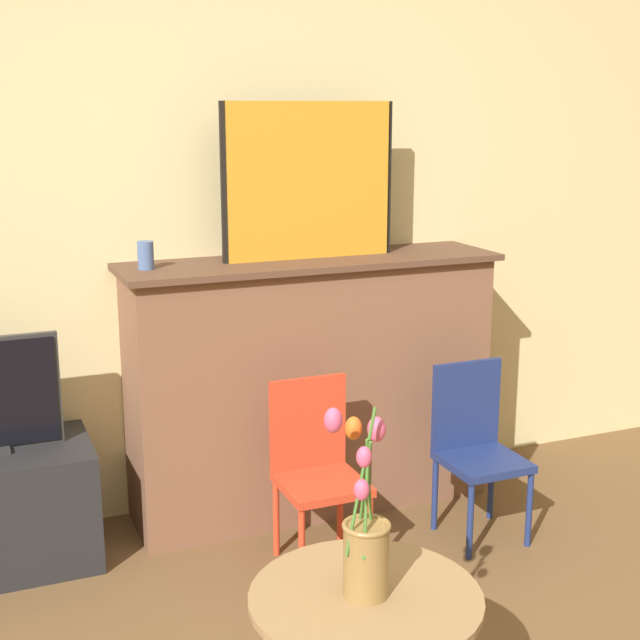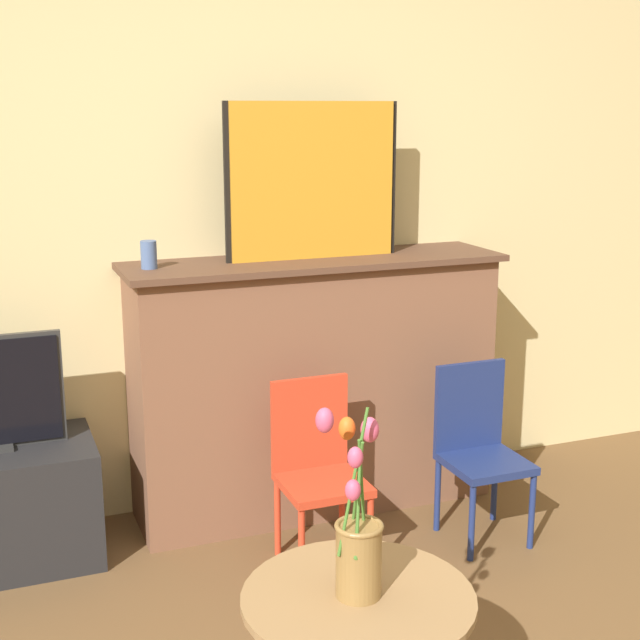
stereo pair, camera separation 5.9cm
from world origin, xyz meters
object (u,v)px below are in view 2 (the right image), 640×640
(chair_blue, at_px, (478,443))
(vase_tulips, at_px, (357,538))
(painting, at_px, (313,181))
(chair_red, at_px, (317,463))

(chair_blue, height_order, vase_tulips, vase_tulips)
(painting, bearing_deg, vase_tulips, -106.98)
(painting, distance_m, chair_red, 1.09)
(painting, distance_m, vase_tulips, 1.71)
(chair_blue, xyz_separation_m, vase_tulips, (-0.95, -0.99, 0.25))
(chair_blue, relative_size, vase_tulips, 1.35)
(chair_red, distance_m, chair_blue, 0.65)
(painting, height_order, vase_tulips, painting)
(chair_red, height_order, vase_tulips, vase_tulips)
(chair_blue, distance_m, vase_tulips, 1.40)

